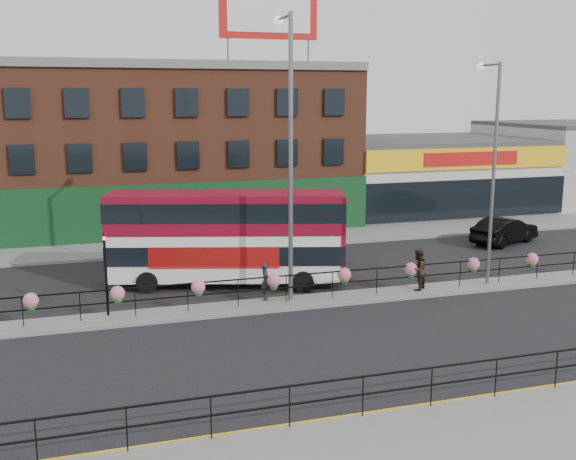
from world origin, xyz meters
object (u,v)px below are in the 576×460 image
object	(u,v)px
double_decker_bus	(227,229)
pedestrian_a	(266,281)
car	(505,230)
pedestrian_b	(418,270)
lamp_column_west	(289,134)
lamp_column_east	(491,155)

from	to	relation	value
double_decker_bus	pedestrian_a	size ratio (longest dim) A/B	6.91
double_decker_bus	pedestrian_a	world-z (taller)	double_decker_bus
car	pedestrian_a	size ratio (longest dim) A/B	3.20
car	pedestrian_b	size ratio (longest dim) A/B	2.75
car	lamp_column_west	distance (m)	17.82
lamp_column_east	car	bearing A→B (deg)	50.12
car	lamp_column_east	bearing A→B (deg)	116.60
pedestrian_a	lamp_column_west	bearing A→B (deg)	-74.41
pedestrian_b	lamp_column_east	size ratio (longest dim) A/B	0.19
pedestrian_a	lamp_column_east	bearing A→B (deg)	-72.59
pedestrian_a	pedestrian_b	size ratio (longest dim) A/B	0.86
pedestrian_a	pedestrian_b	distance (m)	6.66
car	pedestrian_a	xyz separation A→B (m)	(-16.17, -6.93, 0.15)
pedestrian_b	lamp_column_west	xyz separation A→B (m)	(-5.67, 0.49, 5.85)
pedestrian_b	double_decker_bus	bearing A→B (deg)	-65.04
car	lamp_column_east	distance (m)	10.76
pedestrian_b	lamp_column_west	size ratio (longest dim) A/B	0.16
pedestrian_a	lamp_column_west	xyz separation A→B (m)	(0.97, -0.06, 5.98)
pedestrian_a	double_decker_bus	bearing A→B (deg)	35.55
lamp_column_west	lamp_column_east	distance (m)	9.19
pedestrian_a	lamp_column_west	size ratio (longest dim) A/B	0.14
car	pedestrian_a	bearing A→B (deg)	89.68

